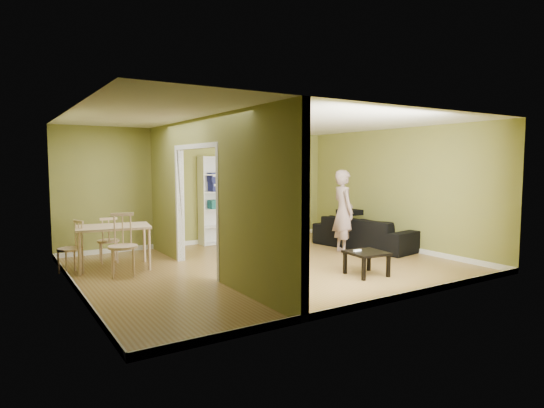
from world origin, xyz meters
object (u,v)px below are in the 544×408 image
at_px(person, 343,204).
at_px(coffee_table, 367,255).
at_px(sofa, 364,228).
at_px(chair_far, 108,240).
at_px(chair_near, 123,245).
at_px(dining_table, 113,230).
at_px(bookshelf, 217,200).
at_px(chair_left, 70,247).

bearing_deg(person, coffee_table, 164.69).
relative_size(sofa, chair_far, 2.67).
xyz_separation_m(chair_near, chair_far, (0.03, 1.19, -0.08)).
bearing_deg(chair_near, dining_table, 105.61).
relative_size(bookshelf, dining_table, 1.65).
bearing_deg(person, dining_table, 90.87).
relative_size(coffee_table, dining_table, 0.49).
bearing_deg(person, chair_near, 98.66).
bearing_deg(person, chair_far, 83.77).
xyz_separation_m(dining_table, chair_far, (0.03, 0.58, -0.25)).
relative_size(sofa, person, 1.14).
height_order(sofa, person, person).
distance_m(coffee_table, chair_far, 4.73).
xyz_separation_m(coffee_table, chair_near, (-3.41, 2.11, 0.18)).
bearing_deg(sofa, person, 91.82).
bearing_deg(dining_table, bookshelf, 27.27).
height_order(sofa, coffee_table, sofa).
bearing_deg(chair_far, person, 165.40).
relative_size(chair_near, chair_far, 1.19).
distance_m(chair_left, chair_far, 0.94).
relative_size(person, dining_table, 1.66).
height_order(chair_near, chair_far, chair_near).
height_order(bookshelf, chair_left, bookshelf).
bearing_deg(bookshelf, sofa, -41.96).
xyz_separation_m(chair_left, chair_near, (0.71, -0.62, 0.07)).
bearing_deg(bookshelf, chair_near, -143.18).
distance_m(person, chair_left, 5.22).
height_order(dining_table, chair_far, chair_far).
xyz_separation_m(dining_table, chair_left, (-0.71, 0.00, -0.24)).
xyz_separation_m(sofa, person, (-0.75, -0.16, 0.57)).
relative_size(dining_table, chair_near, 1.18).
relative_size(coffee_table, chair_left, 0.67).
height_order(person, dining_table, person).
xyz_separation_m(person, chair_left, (-5.08, 1.04, -0.56)).
distance_m(bookshelf, coffee_table, 4.21).
distance_m(person, chair_near, 4.42).
bearing_deg(sofa, bookshelf, 38.11).
height_order(person, bookshelf, person).
relative_size(person, coffee_table, 3.37).
bearing_deg(bookshelf, chair_far, -163.38).
bearing_deg(bookshelf, dining_table, -152.73).
bearing_deg(bookshelf, chair_left, -157.97).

